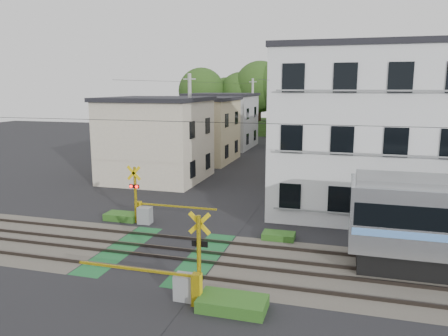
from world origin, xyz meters
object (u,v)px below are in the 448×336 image
(crossing_signal_near, at_px, (187,281))
(crossing_signal_far, at_px, (144,210))
(apartment_block, at_px, (366,130))
(pedestrian, at_px, (289,141))

(crossing_signal_near, distance_m, crossing_signal_far, 8.95)
(crossing_signal_near, xyz_separation_m, crossing_signal_far, (-5.17, 7.31, 0.00))
(crossing_signal_near, bearing_deg, crossing_signal_far, 125.29)
(apartment_block, xyz_separation_m, pedestrian, (-7.57, 24.46, -3.84))
(crossing_signal_far, height_order, apartment_block, apartment_block)
(crossing_signal_near, distance_m, apartment_block, 14.95)
(crossing_signal_far, relative_size, pedestrian, 2.90)
(crossing_signal_far, distance_m, apartment_block, 13.14)
(pedestrian, bearing_deg, crossing_signal_far, 80.66)
(crossing_signal_far, bearing_deg, pedestrian, 83.37)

